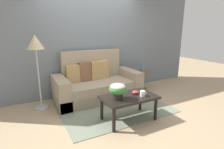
# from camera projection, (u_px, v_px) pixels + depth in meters

# --- Properties ---
(ground_plane) EXTENTS (14.00, 14.00, 0.00)m
(ground_plane) POSITION_uv_depth(u_px,v_px,m) (114.00, 108.00, 3.87)
(ground_plane) COLOR tan
(wall_back) EXTENTS (6.40, 0.12, 2.86)m
(wall_back) POSITION_uv_depth(u_px,v_px,m) (91.00, 38.00, 4.57)
(wall_back) COLOR slate
(wall_back) RESTS_ON ground
(area_rug) EXTENTS (2.26, 1.66, 0.01)m
(area_rug) POSITION_uv_depth(u_px,v_px,m) (114.00, 107.00, 3.89)
(area_rug) COLOR gray
(area_rug) RESTS_ON ground
(couch) EXTENTS (2.02, 0.95, 1.14)m
(couch) POSITION_uv_depth(u_px,v_px,m) (96.00, 84.00, 4.38)
(couch) COLOR gray
(couch) RESTS_ON ground
(coffee_table) EXTENTS (1.00, 0.59, 0.47)m
(coffee_table) POSITION_uv_depth(u_px,v_px,m) (129.00, 100.00, 3.28)
(coffee_table) COLOR black
(coffee_table) RESTS_ON ground
(side_table) EXTENTS (0.42, 0.42, 0.53)m
(side_table) POSITION_uv_depth(u_px,v_px,m) (142.00, 77.00, 4.97)
(side_table) COLOR brown
(side_table) RESTS_ON ground
(floor_lamp) EXTENTS (0.34, 0.34, 1.55)m
(floor_lamp) POSITION_uv_depth(u_px,v_px,m) (36.00, 48.00, 3.54)
(floor_lamp) COLOR #B2B2B7
(floor_lamp) RESTS_ON ground
(potted_plant) EXTENTS (0.31, 0.31, 0.28)m
(potted_plant) POSITION_uv_depth(u_px,v_px,m) (118.00, 89.00, 3.09)
(potted_plant) COLOR black
(potted_plant) RESTS_ON coffee_table
(coffee_mug) EXTENTS (0.14, 0.09, 0.10)m
(coffee_mug) POSITION_uv_depth(u_px,v_px,m) (143.00, 94.00, 3.25)
(coffee_mug) COLOR white
(coffee_mug) RESTS_ON coffee_table
(snack_bowl) EXTENTS (0.12, 0.12, 0.06)m
(snack_bowl) POSITION_uv_depth(u_px,v_px,m) (135.00, 92.00, 3.37)
(snack_bowl) COLOR #B2382D
(snack_bowl) RESTS_ON coffee_table
(table_vase) EXTENTS (0.11, 0.11, 0.23)m
(table_vase) POSITION_uv_depth(u_px,v_px,m) (143.00, 68.00, 4.90)
(table_vase) COLOR slate
(table_vase) RESTS_ON side_table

